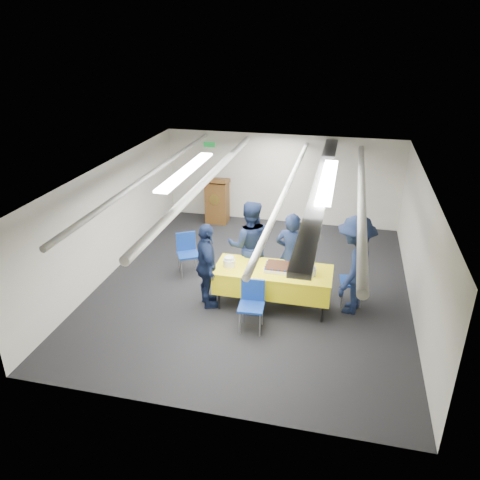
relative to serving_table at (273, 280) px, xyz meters
name	(u,v)px	position (x,y,z in m)	size (l,w,h in m)	color
ground	(253,285)	(-0.50, 0.70, -0.56)	(7.00, 7.00, 0.00)	black
room_shell	(264,193)	(-0.40, 1.10, 1.25)	(6.00, 7.00, 2.30)	silver
serving_table	(273,280)	(0.00, 0.00, 0.00)	(2.10, 0.86, 0.77)	black
sheet_cake	(280,267)	(0.11, 0.02, 0.26)	(0.53, 0.41, 0.09)	white
plate_stack_left	(229,262)	(-0.80, -0.05, 0.29)	(0.22, 0.22, 0.18)	white
plate_stack_right	(309,270)	(0.64, -0.05, 0.30)	(0.24, 0.24, 0.18)	white
podium	(217,200)	(-2.10, 3.74, 0.05)	(0.62, 0.53, 1.25)	brown
chair_near	(252,300)	(-0.23, -0.72, -0.03)	(0.45, 0.45, 0.87)	gray
chair_right	(357,278)	(1.48, 0.47, -0.03)	(0.47, 0.47, 0.87)	gray
chair_left	(187,249)	(-1.95, 0.91, -0.03)	(0.57, 0.57, 0.87)	gray
sailor_a	(291,255)	(0.25, 0.50, 0.28)	(0.61, 0.40, 1.67)	black
sailor_b	(250,245)	(-0.57, 0.62, 0.34)	(0.87, 0.68, 1.79)	black
sailor_c	(207,266)	(-1.17, -0.23, 0.25)	(0.95, 0.39, 1.62)	black
sailor_d	(354,265)	(1.39, 0.21, 0.35)	(1.18, 0.68, 1.82)	black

